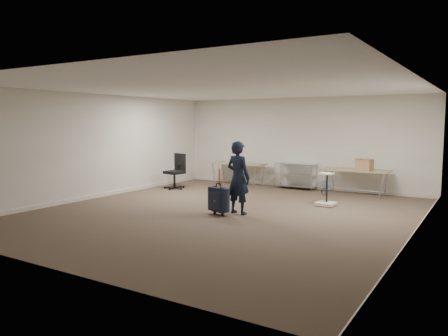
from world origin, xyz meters
The scene contains 10 objects.
ground centered at (0.00, 0.00, 0.00)m, with size 9.00×9.00×0.00m, color #483B2C.
room_shell centered at (0.00, 1.38, 0.05)m, with size 8.00×9.00×9.00m.
folding_table_left centered at (-1.90, 3.95, 0.68)m, with size 1.80×0.75×0.73m.
folding_table_right centered at (1.90, 3.95, 0.68)m, with size 1.80×0.75×0.73m.
wire_shelf centered at (0.00, 4.20, 0.44)m, with size 1.22×0.47×0.80m.
person centered at (0.31, 0.08, 0.82)m, with size 0.59×0.39×1.63m, color black.
suitcase centered at (0.02, -0.27, 0.35)m, with size 0.42×0.29×1.04m.
office_chair centered at (-3.18, 2.30, 0.33)m, with size 0.66×0.66×1.08m.
equipment_cart centered at (1.69, 2.02, 0.21)m, with size 0.46×0.46×0.81m.
cardboard_box centered at (2.14, 3.86, 0.89)m, with size 0.42×0.31×0.31m, color olive.
Camera 1 is at (5.09, -8.29, 2.04)m, focal length 35.00 mm.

